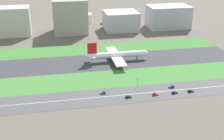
# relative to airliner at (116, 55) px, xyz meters

# --- Properties ---
(ground_plane) EXTENTS (800.00, 800.00, 0.00)m
(ground_plane) POSITION_rel_airliner_xyz_m (-19.67, -0.00, -6.23)
(ground_plane) COLOR #5B564C
(runway) EXTENTS (280.00, 46.00, 0.10)m
(runway) POSITION_rel_airliner_xyz_m (-19.67, -0.00, -6.18)
(runway) COLOR #38383D
(runway) RESTS_ON ground_plane
(grass_median_north) EXTENTS (280.00, 36.00, 0.10)m
(grass_median_north) POSITION_rel_airliner_xyz_m (-19.67, 41.00, -6.18)
(grass_median_north) COLOR #3D7A33
(grass_median_north) RESTS_ON ground_plane
(grass_median_south) EXTENTS (280.00, 36.00, 0.10)m
(grass_median_south) POSITION_rel_airliner_xyz_m (-19.67, -41.00, -6.18)
(grass_median_south) COLOR #427F38
(grass_median_south) RESTS_ON ground_plane
(highway) EXTENTS (280.00, 28.00, 0.10)m
(highway) POSITION_rel_airliner_xyz_m (-19.67, -73.00, -6.18)
(highway) COLOR #4C4C4F
(highway) RESTS_ON ground_plane
(highway_centerline) EXTENTS (266.00, 0.50, 0.01)m
(highway_centerline) POSITION_rel_airliner_xyz_m (-19.67, -73.00, -6.13)
(highway_centerline) COLOR silver
(highway_centerline) RESTS_ON highway
(airliner) EXTENTS (65.00, 56.00, 19.70)m
(airliner) POSITION_rel_airliner_xyz_m (0.00, 0.00, 0.00)
(airliner) COLOR white
(airliner) RESTS_ON runway
(car_4) EXTENTS (4.40, 1.80, 2.00)m
(car_4) POSITION_rel_airliner_xyz_m (-7.04, -78.00, -5.31)
(car_4) COLOR black
(car_4) RESTS_ON highway
(car_0) EXTENTS (4.40, 1.80, 2.00)m
(car_0) POSITION_rel_airliner_xyz_m (31.42, -68.00, -5.31)
(car_0) COLOR navy
(car_0) RESTS_ON highway
(car_2) EXTENTS (4.40, 1.80, 2.00)m
(car_2) POSITION_rel_airliner_xyz_m (14.03, -78.00, -5.31)
(car_2) COLOR #B2191E
(car_2) RESTS_ON highway
(car_1) EXTENTS (4.40, 1.80, 2.00)m
(car_1) POSITION_rel_airliner_xyz_m (42.98, -78.00, -5.31)
(car_1) COLOR black
(car_1) RESTS_ON highway
(car_5) EXTENTS (4.40, 1.80, 2.00)m
(car_5) POSITION_rel_airliner_xyz_m (29.69, -78.00, -5.31)
(car_5) COLOR black
(car_5) RESTS_ON highway
(car_3) EXTENTS (4.40, 1.80, 2.00)m
(car_3) POSITION_rel_airliner_xyz_m (-24.24, -68.00, -5.31)
(car_3) COLOR #19662D
(car_3) RESTS_ON highway
(traffic_light) EXTENTS (0.36, 0.50, 7.20)m
(traffic_light) POSITION_rel_airliner_xyz_m (5.10, -60.01, -1.94)
(traffic_light) COLOR #4C4C51
(traffic_light) RESTS_ON highway
(terminal_building) EXTENTS (48.24, 26.94, 35.36)m
(terminal_building) POSITION_rel_airliner_xyz_m (-109.67, 114.00, 11.45)
(terminal_building) COLOR beige
(terminal_building) RESTS_ON ground_plane
(hangar_building) EXTENTS (42.73, 38.70, 43.23)m
(hangar_building) POSITION_rel_airliner_xyz_m (-36.15, 114.00, 15.38)
(hangar_building) COLOR #9E998E
(hangar_building) RESTS_ON ground_plane
(office_tower) EXTENTS (42.98, 39.00, 24.40)m
(office_tower) POSITION_rel_airliner_xyz_m (30.60, 114.00, 5.97)
(office_tower) COLOR #B2B2B7
(office_tower) RESTS_ON ground_plane
(cargo_warehouse) EXTENTS (55.10, 35.55, 29.53)m
(cargo_warehouse) POSITION_rel_airliner_xyz_m (96.60, 114.00, 8.54)
(cargo_warehouse) COLOR #B2B2B7
(cargo_warehouse) RESTS_ON ground_plane
(fuel_tank_west) EXTENTS (24.17, 24.17, 13.83)m
(fuel_tank_west) POSITION_rel_airliner_xyz_m (-13.66, 159.00, 0.69)
(fuel_tank_west) COLOR silver
(fuel_tank_west) RESTS_ON ground_plane
(fuel_tank_centre) EXTENTS (17.22, 17.22, 13.09)m
(fuel_tank_centre) POSITION_rel_airliner_xyz_m (23.30, 159.00, 0.31)
(fuel_tank_centre) COLOR silver
(fuel_tank_centre) RESTS_ON ground_plane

